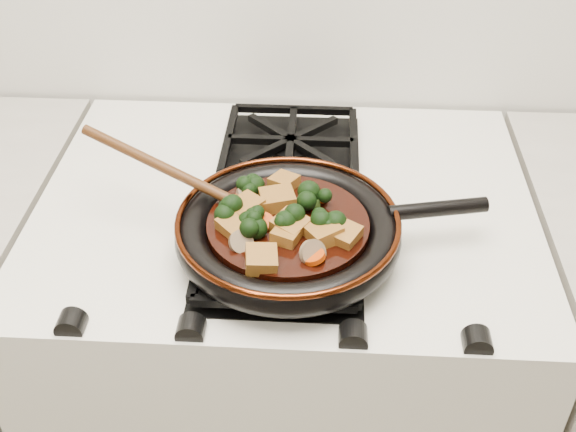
{
  "coord_description": "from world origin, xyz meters",
  "views": [
    {
      "loc": [
        0.06,
        0.8,
        1.56
      ],
      "look_at": [
        0.01,
        1.56,
        0.97
      ],
      "focal_mm": 45.0,
      "sensor_mm": 36.0,
      "label": 1
    }
  ],
  "objects": [
    {
      "name": "carrot_coin_1",
      "position": [
        -0.06,
        1.56,
        0.96
      ],
      "size": [
        0.03,
        0.03,
        0.01
      ],
      "primitive_type": "cylinder",
      "rotation": [
        -0.02,
        -0.01,
        0.0
      ],
      "color": "#BE3805",
      "rests_on": "braising_sauce"
    },
    {
      "name": "carrot_coin_3",
      "position": [
        -0.02,
        1.56,
        0.96
      ],
      "size": [
        0.03,
        0.03,
        0.02
      ],
      "primitive_type": "cylinder",
      "rotation": [
        0.22,
        0.06,
        0.0
      ],
      "color": "#BE3805",
      "rests_on": "braising_sauce"
    },
    {
      "name": "broccoli_floret_6",
      "position": [
        -0.05,
        1.63,
        0.97
      ],
      "size": [
        0.09,
        0.08,
        0.07
      ],
      "primitive_type": null,
      "rotation": [
        -0.17,
        -0.19,
        1.09
      ],
      "color": "black",
      "rests_on": "braising_sauce"
    },
    {
      "name": "stove",
      "position": [
        0.0,
        1.69,
        0.45
      ],
      "size": [
        0.76,
        0.6,
        0.9
      ],
      "primitive_type": "cube",
      "color": "silver",
      "rests_on": "ground"
    },
    {
      "name": "braising_sauce",
      "position": [
        0.01,
        1.56,
        0.95
      ],
      "size": [
        0.22,
        0.22,
        0.02
      ],
      "primitive_type": "cylinder",
      "color": "black",
      "rests_on": "skillet"
    },
    {
      "name": "burner_grate_back",
      "position": [
        0.0,
        1.83,
        0.91
      ],
      "size": [
        0.23,
        0.23,
        0.03
      ],
      "primitive_type": null,
      "color": "black",
      "rests_on": "stove"
    },
    {
      "name": "tofu_cube_6",
      "position": [
        0.0,
        1.65,
        0.97
      ],
      "size": [
        0.05,
        0.05,
        0.02
      ],
      "primitive_type": "cube",
      "rotation": [
        0.07,
        0.05,
        2.6
      ],
      "color": "brown",
      "rests_on": "braising_sauce"
    },
    {
      "name": "tofu_cube_7",
      "position": [
        -0.05,
        1.58,
        0.97
      ],
      "size": [
        0.06,
        0.06,
        0.03
      ],
      "primitive_type": "cube",
      "rotation": [
        -0.06,
        -0.09,
        0.81
      ],
      "color": "brown",
      "rests_on": "braising_sauce"
    },
    {
      "name": "tofu_cube_5",
      "position": [
        -0.06,
        1.54,
        0.97
      ],
      "size": [
        0.05,
        0.05,
        0.02
      ],
      "primitive_type": "cube",
      "rotation": [
        0.07,
        -0.06,
        0.78
      ],
      "color": "brown",
      "rests_on": "braising_sauce"
    },
    {
      "name": "broccoli_floret_1",
      "position": [
        0.06,
        1.55,
        0.97
      ],
      "size": [
        0.09,
        0.09,
        0.06
      ],
      "primitive_type": null,
      "rotation": [
        -0.18,
        0.01,
        0.85
      ],
      "color": "black",
      "rests_on": "braising_sauce"
    },
    {
      "name": "burner_grate_front",
      "position": [
        0.0,
        1.55,
        0.91
      ],
      "size": [
        0.23,
        0.23,
        0.03
      ],
      "primitive_type": null,
      "color": "black",
      "rests_on": "stove"
    },
    {
      "name": "broccoli_floret_2",
      "position": [
        -0.03,
        1.53,
        0.97
      ],
      "size": [
        0.07,
        0.08,
        0.07
      ],
      "primitive_type": null,
      "rotation": [
        -0.1,
        0.23,
        1.42
      ],
      "color": "black",
      "rests_on": "braising_sauce"
    },
    {
      "name": "wooden_spoon",
      "position": [
        -0.12,
        1.62,
        0.98
      ],
      "size": [
        0.16,
        0.08,
        0.25
      ],
      "rotation": [
        0.0,
        0.0,
        2.81
      ],
      "color": "#47260F",
      "rests_on": "braising_sauce"
    },
    {
      "name": "carrot_coin_0",
      "position": [
        0.05,
        1.49,
        0.96
      ],
      "size": [
        0.03,
        0.03,
        0.02
      ],
      "primitive_type": "cylinder",
      "rotation": [
        -0.06,
        -0.29,
        0.0
      ],
      "color": "#BE3805",
      "rests_on": "braising_sauce"
    },
    {
      "name": "broccoli_floret_4",
      "position": [
        0.01,
        1.55,
        0.97
      ],
      "size": [
        0.09,
        0.09,
        0.07
      ],
      "primitive_type": null,
      "rotation": [
        0.21,
        -0.15,
        2.51
      ],
      "color": "black",
      "rests_on": "braising_sauce"
    },
    {
      "name": "mushroom_slice_0",
      "position": [
        -0.06,
        1.59,
        0.97
      ],
      "size": [
        0.04,
        0.04,
        0.03
      ],
      "primitive_type": "cylinder",
      "rotation": [
        0.91,
        0.0,
        2.56
      ],
      "color": "brown",
      "rests_on": "braising_sauce"
    },
    {
      "name": "carrot_coin_2",
      "position": [
        -0.05,
        1.6,
        0.96
      ],
      "size": [
        0.03,
        0.03,
        0.01
      ],
      "primitive_type": "cylinder",
      "rotation": [
        0.13,
        0.08,
        0.0
      ],
      "color": "#BE3805",
      "rests_on": "braising_sauce"
    },
    {
      "name": "mushroom_slice_3",
      "position": [
        -0.05,
        1.62,
        0.97
      ],
      "size": [
        0.05,
        0.05,
        0.02
      ],
      "primitive_type": "cylinder",
      "rotation": [
        0.47,
        0.0,
        1.07
      ],
      "color": "brown",
      "rests_on": "braising_sauce"
    },
    {
      "name": "tofu_cube_4",
      "position": [
        0.01,
        1.53,
        0.97
      ],
      "size": [
        0.04,
        0.05,
        0.02
      ],
      "primitive_type": "cube",
      "rotation": [
        0.03,
        0.05,
        1.2
      ],
      "color": "brown",
      "rests_on": "braising_sauce"
    },
    {
      "name": "mushroom_slice_2",
      "position": [
        -0.05,
        1.51,
        0.97
      ],
      "size": [
        0.04,
        0.04,
        0.03
      ],
      "primitive_type": "cylinder",
      "rotation": [
        0.75,
        0.0,
        0.63
      ],
      "color": "brown",
      "rests_on": "braising_sauce"
    },
    {
      "name": "tofu_cube_0",
      "position": [
        0.02,
        1.54,
        0.97
      ],
      "size": [
        0.06,
        0.06,
        0.03
      ],
      "primitive_type": "cube",
      "rotation": [
        -0.06,
        -0.08,
        2.56
      ],
      "color": "brown",
      "rests_on": "braising_sauce"
    },
    {
      "name": "tofu_cube_3",
      "position": [
        0.06,
        1.53,
        0.97
      ],
      "size": [
        0.06,
        0.06,
        0.03
      ],
      "primitive_type": "cube",
      "rotation": [
        -0.1,
        -0.06,
        0.59
      ],
      "color": "brown",
      "rests_on": "braising_sauce"
    },
    {
      "name": "tofu_cube_8",
      "position": [
        -0.02,
        1.48,
        0.97
      ],
      "size": [
        0.05,
        0.05,
        0.03
      ],
      "primitive_type": "cube",
      "rotation": [
        0.08,
        -0.1,
        1.69
      ],
      "color": "brown",
      "rests_on": "braising_sauce"
    },
    {
      "name": "carrot_coin_4",
      "position": [
        0.05,
        1.62,
        0.96
      ],
      "size": [
        0.03,
        0.03,
        0.02
      ],
      "primitive_type": "cylinder",
      "rotation": [
        -0.32,
        0.16,
        0.0
      ],
      "color": "#BE3805",
      "rests_on": "braising_sauce"
    },
    {
      "name": "tofu_cube_2",
      "position": [
        -0.01,
        1.6,
        0.97
      ],
      "size": [
        0.06,
        0.05,
        0.03
      ],
      "primitive_type": "cube",
      "rotation": [
        -0.04,
        0.03,
        1.83
      ],
      "color": "brown",
      "rests_on": "braising_sauce"
    },
    {
      "name": "skillet",
      "position": [
        0.01,
        1.56,
        0.94
      ],
      "size": [
        0.43,
        0.31,
        0.05
      ],
      "rotation": [
        0.0,
        0.0,
        0.21
      ],
      "color": "black",
      "rests_on": "burner_grate_front"
    },
    {
      "name": "broccoli_floret_5",
      "position": [
        -0.08,
        1.56,
        0.97
      ],
      "size": [
        0.07,
        0.08,
        0.06
      ],
      "primitive_type": null,
      "rotation": [
        -0.15,
        -0.0,
        2.96
      ],
      "color": "black",
      "rests_on": "braising_sauce"
    },
    {
      "name": "broccoli_floret_3",
      "position": [
        0.05,
        1.6,
        0.97
      ],
      "size": [
        0.08,
        0.09,
        0.07
      ],
      "primitive_type": null,
      "rotation": [
        0.22,
        0.1,
        2.62
      ],
      "color": "black",
      "rests_on": "braising_sauce"
    },
    {
      "name": "broccoli_floret_0",
      "position": [
        -0.03,
        1.55,
        0.97
      ],
      "size": [
        0.08,
        0.08,
        0.07
      ],
      "primitive_type": null,
      "rotation": [
        -0.15,
        -0.23,
        2.74
      ],
      "color": "black",
      "rests_on": "braising_sauce"
    },
    {
      "name": "mushroom_slice_1",
      "position": [
        0.05,
        1.49,
        0.97
      ],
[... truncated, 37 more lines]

